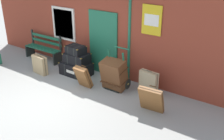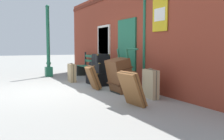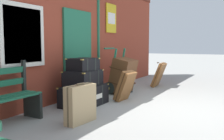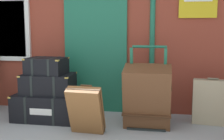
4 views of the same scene
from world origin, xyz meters
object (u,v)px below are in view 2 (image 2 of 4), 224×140
steamer_trunk_base (100,78)px  large_brown_trunk (120,75)px  steamer_trunk_middle (101,67)px  suitcase_olive (132,89)px  lamp_post (48,50)px  steamer_trunk_top (101,58)px  suitcase_tan (72,73)px  suitcase_oxblood (151,84)px  porters_trolley (125,82)px  suitcase_charcoal (93,78)px  platform_bench (89,66)px

steamer_trunk_base → large_brown_trunk: size_ratio=1.06×
steamer_trunk_middle → steamer_trunk_base: bearing=-127.7°
steamer_trunk_middle → suitcase_olive: 3.17m
lamp_post → steamer_trunk_top: bearing=19.2°
steamer_trunk_base → suitcase_olive: suitcase_olive is taller
steamer_trunk_middle → steamer_trunk_top: bearing=-145.5°
suitcase_tan → steamer_trunk_base: bearing=31.4°
lamp_post → steamer_trunk_base: size_ratio=2.91×
suitcase_oxblood → suitcase_olive: (0.52, -0.84, 0.02)m
lamp_post → steamer_trunk_top: size_ratio=4.58×
suitcase_tan → suitcase_olive: suitcase_olive is taller
porters_trolley → steamer_trunk_middle: bearing=-179.8°
steamer_trunk_top → large_brown_trunk: steamer_trunk_top is taller
steamer_trunk_middle → suitcase_olive: same height
lamp_post → large_brown_trunk: 4.76m
steamer_trunk_base → steamer_trunk_middle: bearing=52.3°
steamer_trunk_middle → large_brown_trunk: (1.60, -0.17, -0.10)m
steamer_trunk_base → suitcase_oxblood: size_ratio=1.38×
suitcase_oxblood → steamer_trunk_middle: bearing=-176.2°
lamp_post → suitcase_olive: 6.17m
lamp_post → suitcase_tan: 2.15m
suitcase_charcoal → suitcase_olive: bearing=-1.4°
platform_bench → steamer_trunk_top: size_ratio=2.49×
platform_bench → suitcase_olive: platform_bench is taller
large_brown_trunk → suitcase_tan: bearing=-169.3°
steamer_trunk_base → suitcase_charcoal: (0.81, -0.58, 0.14)m
steamer_trunk_middle → suitcase_charcoal: bearing=-38.0°
platform_bench → steamer_trunk_base: platform_bench is taller
steamer_trunk_middle → large_brown_trunk: bearing=-6.0°
suitcase_charcoal → suitcase_olive: size_ratio=0.94×
steamer_trunk_top → suitcase_olive: size_ratio=0.86×
steamer_trunk_top → suitcase_charcoal: 1.13m
porters_trolley → suitcase_olive: 1.64m
porters_trolley → suitcase_tan: 2.76m
suitcase_olive → steamer_trunk_middle: bearing=167.8°
steamer_trunk_top → suitcase_olive: (3.11, -0.65, -0.50)m
suitcase_tan → lamp_post: bearing=-168.8°
suitcase_olive → steamer_trunk_base: bearing=168.5°
steamer_trunk_top → large_brown_trunk: (1.62, -0.15, -0.39)m
suitcase_oxblood → suitcase_charcoal: bearing=-156.3°
porters_trolley → large_brown_trunk: bearing=-90.0°
steamer_trunk_base → steamer_trunk_middle: steamer_trunk_middle is taller
large_brown_trunk → steamer_trunk_middle: bearing=174.0°
porters_trolley → suitcase_oxblood: 0.98m
lamp_post → large_brown_trunk: lamp_post is taller
steamer_trunk_top → suitcase_charcoal: (0.80, -0.60, -0.52)m
platform_bench → steamer_trunk_top: platform_bench is taller
platform_bench → suitcase_oxblood: size_ratio=2.19×
steamer_trunk_base → porters_trolley: porters_trolley is taller
steamer_trunk_base → porters_trolley: 1.63m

